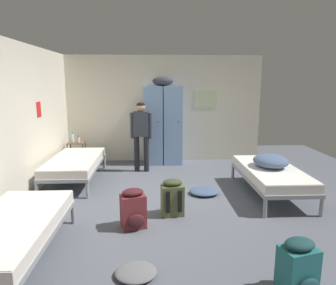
{
  "coord_description": "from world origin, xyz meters",
  "views": [
    {
      "loc": [
        -0.23,
        -4.74,
        1.95
      ],
      "look_at": [
        0.0,
        0.28,
        0.95
      ],
      "focal_mm": 32.76,
      "sensor_mm": 36.0,
      "label": 1
    }
  ],
  "objects_px": {
    "backpack_maroon": "(133,209)",
    "shelf_unit": "(77,152)",
    "locker_bank": "(163,124)",
    "person_traveler": "(141,130)",
    "backpack_teal": "(298,269)",
    "water_bottle": "(73,138)",
    "bedding_heap": "(271,161)",
    "bed_left_front": "(10,230)",
    "backpack_olive": "(172,198)",
    "bed_right": "(271,174)",
    "clothes_pile_denim": "(204,191)",
    "clothes_pile_grey": "(136,272)",
    "bed_left_rear": "(75,163)",
    "lotion_bottle": "(79,139)"
  },
  "relations": [
    {
      "from": "backpack_maroon",
      "to": "shelf_unit",
      "type": "bearing_deg",
      "value": 115.51
    },
    {
      "from": "locker_bank",
      "to": "person_traveler",
      "type": "xyz_separation_m",
      "value": [
        -0.49,
        -0.67,
        -0.05
      ]
    },
    {
      "from": "locker_bank",
      "to": "backpack_teal",
      "type": "distance_m",
      "value": 4.94
    },
    {
      "from": "water_bottle",
      "to": "bedding_heap",
      "type": "bearing_deg",
      "value": -27.33
    },
    {
      "from": "locker_bank",
      "to": "bed_left_front",
      "type": "bearing_deg",
      "value": -113.31
    },
    {
      "from": "backpack_teal",
      "to": "bedding_heap",
      "type": "bearing_deg",
      "value": 74.72
    },
    {
      "from": "bedding_heap",
      "to": "backpack_olive",
      "type": "relative_size",
      "value": 1.2
    },
    {
      "from": "bed_left_front",
      "to": "bed_right",
      "type": "relative_size",
      "value": 1.0
    },
    {
      "from": "backpack_maroon",
      "to": "clothes_pile_denim",
      "type": "relative_size",
      "value": 1.06
    },
    {
      "from": "backpack_olive",
      "to": "clothes_pile_grey",
      "type": "distance_m",
      "value": 1.55
    },
    {
      "from": "shelf_unit",
      "to": "bed_right",
      "type": "xyz_separation_m",
      "value": [
        3.83,
        -2.05,
        0.04
      ]
    },
    {
      "from": "water_bottle",
      "to": "backpack_teal",
      "type": "xyz_separation_m",
      "value": [
        3.2,
        -4.61,
        -0.42
      ]
    },
    {
      "from": "bed_left_rear",
      "to": "bed_left_front",
      "type": "bearing_deg",
      "value": -90.0
    },
    {
      "from": "bed_left_rear",
      "to": "water_bottle",
      "type": "bearing_deg",
      "value": 105.64
    },
    {
      "from": "backpack_teal",
      "to": "clothes_pile_denim",
      "type": "height_order",
      "value": "backpack_teal"
    },
    {
      "from": "backpack_maroon",
      "to": "bedding_heap",
      "type": "bearing_deg",
      "value": 27.09
    },
    {
      "from": "clothes_pile_denim",
      "to": "water_bottle",
      "type": "bearing_deg",
      "value": 144.21
    },
    {
      "from": "shelf_unit",
      "to": "backpack_maroon",
      "type": "height_order",
      "value": "shelf_unit"
    },
    {
      "from": "bed_left_front",
      "to": "water_bottle",
      "type": "xyz_separation_m",
      "value": [
        -0.33,
        3.96,
        0.3
      ]
    },
    {
      "from": "bedding_heap",
      "to": "shelf_unit",
      "type": "bearing_deg",
      "value": 152.42
    },
    {
      "from": "backpack_maroon",
      "to": "lotion_bottle",
      "type": "bearing_deg",
      "value": 114.75
    },
    {
      "from": "shelf_unit",
      "to": "person_traveler",
      "type": "xyz_separation_m",
      "value": [
        1.53,
        -0.5,
        0.57
      ]
    },
    {
      "from": "locker_bank",
      "to": "bed_right",
      "type": "relative_size",
      "value": 1.09
    },
    {
      "from": "bed_left_front",
      "to": "person_traveler",
      "type": "bearing_deg",
      "value": 69.59
    },
    {
      "from": "clothes_pile_denim",
      "to": "bedding_heap",
      "type": "bearing_deg",
      "value": -1.37
    },
    {
      "from": "person_traveler",
      "to": "backpack_olive",
      "type": "xyz_separation_m",
      "value": [
        0.54,
        -2.29,
        -0.66
      ]
    },
    {
      "from": "person_traveler",
      "to": "lotion_bottle",
      "type": "relative_size",
      "value": 9.48
    },
    {
      "from": "bed_left_rear",
      "to": "bedding_heap",
      "type": "distance_m",
      "value": 3.69
    },
    {
      "from": "bedding_heap",
      "to": "lotion_bottle",
      "type": "bearing_deg",
      "value": 152.46
    },
    {
      "from": "clothes_pile_denim",
      "to": "lotion_bottle",
      "type": "bearing_deg",
      "value": 143.52
    },
    {
      "from": "bed_right",
      "to": "water_bottle",
      "type": "height_order",
      "value": "water_bottle"
    },
    {
      "from": "locker_bank",
      "to": "bed_left_front",
      "type": "relative_size",
      "value": 1.09
    },
    {
      "from": "locker_bank",
      "to": "clothes_pile_grey",
      "type": "xyz_separation_m",
      "value": [
        -0.41,
        -4.43,
        -0.93
      ]
    },
    {
      "from": "locker_bank",
      "to": "bed_left_rear",
      "type": "bearing_deg",
      "value": -143.06
    },
    {
      "from": "bed_left_front",
      "to": "clothes_pile_denim",
      "type": "relative_size",
      "value": 3.65
    },
    {
      "from": "person_traveler",
      "to": "lotion_bottle",
      "type": "xyz_separation_m",
      "value": [
        -1.46,
        0.46,
        -0.27
      ]
    },
    {
      "from": "bedding_heap",
      "to": "water_bottle",
      "type": "xyz_separation_m",
      "value": [
        -3.91,
        2.02,
        0.08
      ]
    },
    {
      "from": "backpack_maroon",
      "to": "backpack_teal",
      "type": "distance_m",
      "value": 2.13
    },
    {
      "from": "clothes_pile_grey",
      "to": "bedding_heap",
      "type": "bearing_deg",
      "value": 45.36
    },
    {
      "from": "lotion_bottle",
      "to": "clothes_pile_grey",
      "type": "distance_m",
      "value": 4.52
    },
    {
      "from": "locker_bank",
      "to": "clothes_pile_denim",
      "type": "bearing_deg",
      "value": -72.86
    },
    {
      "from": "locker_bank",
      "to": "lotion_bottle",
      "type": "height_order",
      "value": "locker_bank"
    },
    {
      "from": "bedding_heap",
      "to": "backpack_teal",
      "type": "relative_size",
      "value": 1.2
    },
    {
      "from": "locker_bank",
      "to": "lotion_bottle",
      "type": "xyz_separation_m",
      "value": [
        -1.95,
        -0.21,
        -0.33
      ]
    },
    {
      "from": "bed_left_front",
      "to": "clothes_pile_denim",
      "type": "height_order",
      "value": "bed_left_front"
    },
    {
      "from": "person_traveler",
      "to": "backpack_olive",
      "type": "relative_size",
      "value": 2.76
    },
    {
      "from": "bedding_heap",
      "to": "bed_right",
      "type": "bearing_deg",
      "value": -90.66
    },
    {
      "from": "lotion_bottle",
      "to": "bedding_heap",
      "type": "bearing_deg",
      "value": -27.54
    },
    {
      "from": "shelf_unit",
      "to": "bed_left_rear",
      "type": "distance_m",
      "value": 1.19
    },
    {
      "from": "water_bottle",
      "to": "clothes_pile_denim",
      "type": "height_order",
      "value": "water_bottle"
    }
  ]
}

